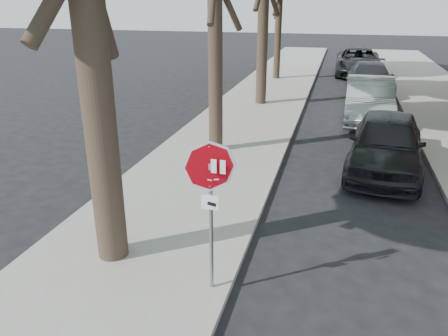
% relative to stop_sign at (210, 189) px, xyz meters
% --- Properties ---
extents(ground, '(120.00, 120.00, 0.00)m').
position_rel_stop_sign_xyz_m(ground, '(0.70, 0.03, -1.95)').
color(ground, black).
rests_on(ground, ground).
extents(sidewalk_left, '(4.00, 55.00, 0.12)m').
position_rel_stop_sign_xyz_m(sidewalk_left, '(-1.80, 12.03, -1.89)').
color(sidewalk_left, gray).
rests_on(sidewalk_left, ground).
extents(curb_left, '(0.12, 55.00, 0.13)m').
position_rel_stop_sign_xyz_m(curb_left, '(0.25, 12.03, -1.88)').
color(curb_left, '#9E9384').
rests_on(curb_left, ground).
extents(curb_right, '(0.12, 55.00, 0.13)m').
position_rel_stop_sign_xyz_m(curb_right, '(4.65, 12.03, -1.88)').
color(curb_right, '#9E9384').
rests_on(curb_right, ground).
extents(stop_sign, '(0.76, 0.34, 2.61)m').
position_rel_stop_sign_xyz_m(stop_sign, '(0.00, 0.00, 0.00)').
color(stop_sign, gray).
rests_on(stop_sign, sidewalk_left).
extents(car_a, '(2.52, 5.11, 1.68)m').
position_rel_stop_sign_xyz_m(car_a, '(3.23, 6.73, -1.11)').
color(car_a, black).
rests_on(car_a, ground).
extents(car_b, '(1.92, 5.23, 1.71)m').
position_rel_stop_sign_xyz_m(car_b, '(3.01, 12.50, -1.09)').
color(car_b, '#AAADB2').
rests_on(car_b, ground).
extents(car_c, '(2.35, 5.50, 1.58)m').
position_rel_stop_sign_xyz_m(car_c, '(3.30, 18.12, -1.16)').
color(car_c, '#454449').
rests_on(car_c, ground).
extents(car_d, '(2.87, 6.10, 1.69)m').
position_rel_stop_sign_xyz_m(car_d, '(2.85, 24.18, -1.10)').
color(car_d, black).
rests_on(car_d, ground).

